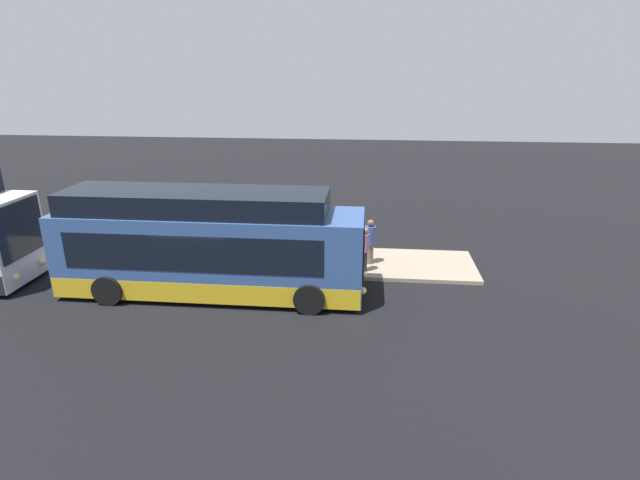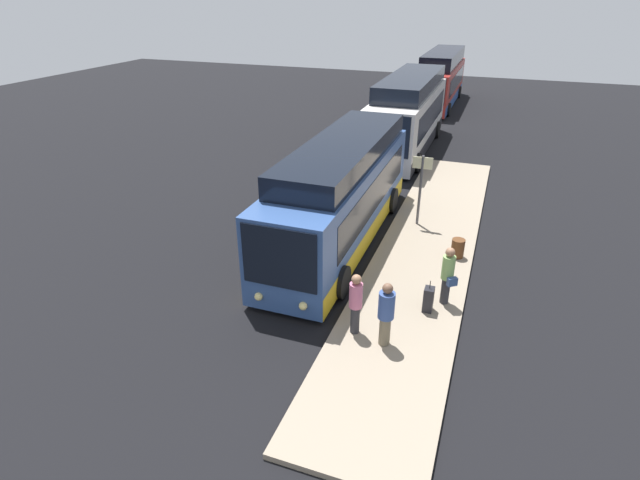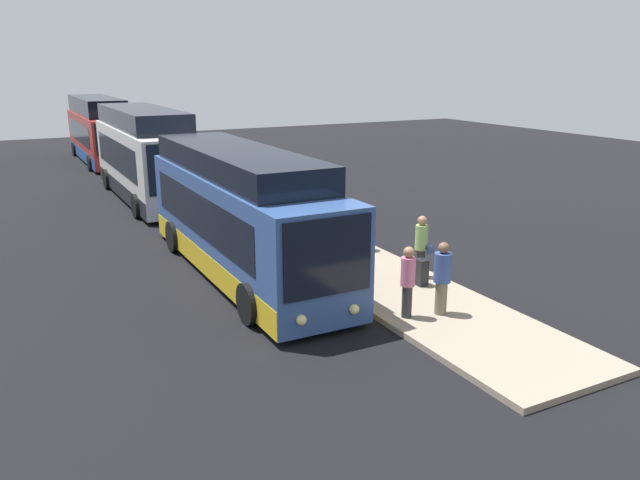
# 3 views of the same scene
# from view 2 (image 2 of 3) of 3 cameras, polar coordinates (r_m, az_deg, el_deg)

# --- Properties ---
(ground) EXTENTS (80.00, 80.00, 0.00)m
(ground) POSITION_cam_2_polar(r_m,az_deg,el_deg) (18.77, 2.44, 0.48)
(ground) COLOR black
(platform) EXTENTS (20.00, 3.21, 0.15)m
(platform) POSITION_cam_2_polar(r_m,az_deg,el_deg) (18.15, 12.12, -0.88)
(platform) COLOR gray
(platform) RESTS_ON ground
(bus_lead) EXTENTS (10.57, 2.74, 3.69)m
(bus_lead) POSITION_cam_2_polar(r_m,az_deg,el_deg) (17.82, 2.38, 4.89)
(bus_lead) COLOR #33518C
(bus_lead) RESTS_ON ground
(bus_second) EXTENTS (10.70, 2.88, 4.08)m
(bus_second) POSITION_cam_2_polar(r_m,az_deg,el_deg) (29.05, 10.00, 13.65)
(bus_second) COLOR silver
(bus_second) RESTS_ON ground
(bus_third) EXTENTS (10.98, 2.71, 3.97)m
(bus_third) POSITION_cam_2_polar(r_m,az_deg,el_deg) (41.74, 13.61, 17.20)
(bus_third) COLOR maroon
(bus_third) RESTS_ON ground
(passenger_boarding) EXTENTS (0.43, 0.43, 1.81)m
(passenger_boarding) POSITION_cam_2_polar(r_m,az_deg,el_deg) (12.68, 7.56, -8.19)
(passenger_boarding) COLOR #6B604C
(passenger_boarding) RESTS_ON platform
(passenger_waiting) EXTENTS (0.61, 0.57, 1.79)m
(passenger_waiting) POSITION_cam_2_polar(r_m,az_deg,el_deg) (14.59, 14.40, -3.74)
(passenger_waiting) COLOR #2D2D33
(passenger_waiting) RESTS_ON platform
(passenger_with_bags) EXTENTS (0.44, 0.44, 1.76)m
(passenger_with_bags) POSITION_cam_2_polar(r_m,az_deg,el_deg) (13.01, 4.10, -7.00)
(passenger_with_bags) COLOR #2D2D33
(passenger_with_bags) RESTS_ON platform
(suitcase) EXTENTS (0.33, 0.27, 0.97)m
(suitcase) POSITION_cam_2_polar(r_m,az_deg,el_deg) (14.46, 12.28, -6.64)
(suitcase) COLOR black
(suitcase) RESTS_ON platform
(sign_post) EXTENTS (0.10, 0.73, 2.72)m
(sign_post) POSITION_cam_2_polar(r_m,az_deg,el_deg) (19.10, 11.46, 6.51)
(sign_post) COLOR #4C4C51
(sign_post) RESTS_ON platform
(trash_bin) EXTENTS (0.44, 0.44, 0.65)m
(trash_bin) POSITION_cam_2_polar(r_m,az_deg,el_deg) (17.50, 15.46, -0.90)
(trash_bin) COLOR #593319
(trash_bin) RESTS_ON platform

